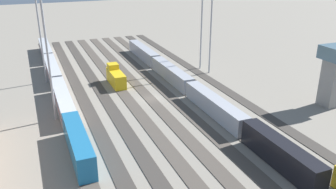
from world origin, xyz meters
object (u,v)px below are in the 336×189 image
object	(u,v)px
train_on_track_5	(116,77)
light_mast_0	(202,12)
light_mast_3	(37,11)
control_tower	(334,72)
light_mast_1	(45,33)
light_mast_2	(211,15)
train_on_track_8	(56,81)
train_on_track_2	(188,86)

from	to	relation	value
train_on_track_5	light_mast_0	xyz separation A→B (m)	(4.72, -27.55, 14.80)
light_mast_3	control_tower	bearing A→B (deg)	-124.82
train_on_track_5	light_mast_3	size ratio (longest dim) A/B	0.33
train_on_track_5	control_tower	world-z (taller)	control_tower
train_on_track_5	light_mast_1	size ratio (longest dim) A/B	0.34
light_mast_2	light_mast_0	bearing A→B (deg)	4.48
light_mast_1	light_mast_0	bearing A→B (deg)	-64.97
light_mast_0	light_mast_1	distance (m)	49.44
light_mast_1	light_mast_3	bearing A→B (deg)	-0.22
light_mast_1	light_mast_2	world-z (taller)	light_mast_1
train_on_track_5	light_mast_0	world-z (taller)	light_mast_0
train_on_track_8	light_mast_1	bearing A→B (deg)	173.47
light_mast_0	train_on_track_8	bearing A→B (deg)	91.96
control_tower	light_mast_2	bearing A→B (deg)	24.06
train_on_track_8	light_mast_3	world-z (taller)	light_mast_3
train_on_track_5	light_mast_3	xyz separation A→B (m)	(9.20, 17.13, 17.11)
light_mast_1	control_tower	bearing A→B (deg)	-104.93
light_mast_0	control_tower	size ratio (longest dim) A/B	1.91
train_on_track_5	train_on_track_8	bearing A→B (deg)	77.70
light_mast_2	light_mast_3	size ratio (longest dim) A/B	0.86
light_mast_3	control_tower	distance (m)	73.03
train_on_track_5	light_mast_1	bearing A→B (deg)	133.22
train_on_track_2	light_mast_0	world-z (taller)	light_mast_0
light_mast_0	light_mast_2	size ratio (longest dim) A/B	1.00
train_on_track_2	train_on_track_8	distance (m)	34.19
train_on_track_2	control_tower	world-z (taller)	control_tower
light_mast_0	light_mast_2	distance (m)	4.99
control_tower	train_on_track_2	bearing A→B (deg)	55.16
light_mast_0	control_tower	bearing A→B (deg)	-158.37
light_mast_2	control_tower	world-z (taller)	light_mast_2
train_on_track_2	light_mast_3	bearing A→B (deg)	55.19
train_on_track_2	train_on_track_5	distance (m)	19.94
train_on_track_2	light_mast_3	world-z (taller)	light_mast_3
train_on_track_8	light_mast_0	bearing A→B (deg)	-88.04
train_on_track_2	light_mast_2	xyz separation A→B (m)	(12.89, -12.94, 14.85)
train_on_track_5	train_on_track_8	xyz separation A→B (m)	(3.27, 15.00, -0.07)
light_mast_1	train_on_track_8	bearing A→B (deg)	-6.53
light_mast_1	light_mast_3	distance (m)	25.40
light_mast_1	control_tower	size ratio (longest dim) A/B	2.10
light_mast_3	light_mast_1	bearing A→B (deg)	179.78
train_on_track_8	control_tower	xyz separation A→B (m)	(-35.28, -57.12, 6.02)
light_mast_1	light_mast_3	xyz separation A→B (m)	(25.39, -0.10, 0.84)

